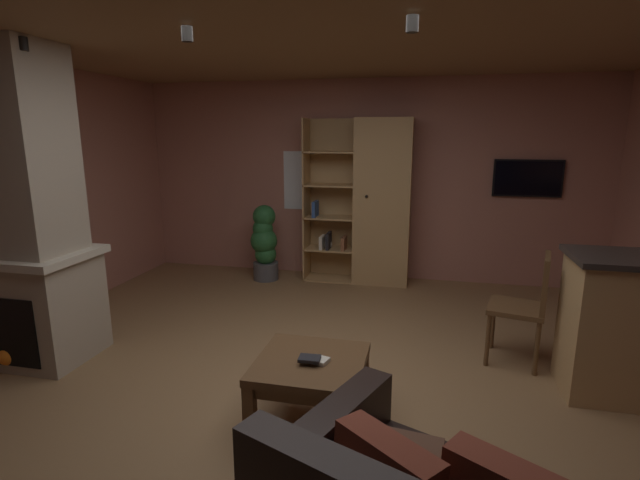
% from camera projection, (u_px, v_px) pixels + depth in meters
% --- Properties ---
extents(floor, '(5.82, 6.02, 0.02)m').
position_uv_depth(floor, '(308.00, 394.00, 3.42)').
color(floor, olive).
rests_on(floor, ground).
extents(wall_back, '(5.94, 0.06, 2.50)m').
position_uv_depth(wall_back, '(365.00, 181.00, 6.03)').
color(wall_back, '#AD7060').
rests_on(wall_back, ground).
extents(ceiling, '(5.82, 6.02, 0.02)m').
position_uv_depth(ceiling, '(306.00, 19.00, 2.86)').
color(ceiling, '#8E6B47').
extents(window_pane_back, '(0.70, 0.01, 0.76)m').
position_uv_depth(window_pane_back, '(310.00, 181.00, 6.16)').
color(window_pane_back, white).
extents(stone_fireplace, '(0.99, 0.75, 2.50)m').
position_uv_depth(stone_fireplace, '(22.00, 225.00, 3.75)').
color(stone_fireplace, tan).
rests_on(stone_fireplace, ground).
extents(bookshelf_cabinet, '(1.31, 0.41, 2.03)m').
position_uv_depth(bookshelf_cabinet, '(375.00, 204.00, 5.79)').
color(bookshelf_cabinet, tan).
rests_on(bookshelf_cabinet, ground).
extents(coffee_table, '(0.68, 0.68, 0.44)m').
position_uv_depth(coffee_table, '(311.00, 372.00, 2.99)').
color(coffee_table, brown).
rests_on(coffee_table, ground).
extents(table_book_0, '(0.12, 0.12, 0.03)m').
position_uv_depth(table_book_0, '(320.00, 361.00, 2.93)').
color(table_book_0, beige).
rests_on(table_book_0, coffee_table).
extents(table_book_1, '(0.14, 0.10, 0.02)m').
position_uv_depth(table_book_1, '(309.00, 359.00, 2.90)').
color(table_book_1, black).
rests_on(table_book_1, coffee_table).
extents(dining_chair, '(0.51, 0.51, 0.92)m').
position_uv_depth(dining_chair, '(528.00, 302.00, 3.75)').
color(dining_chair, brown).
rests_on(dining_chair, ground).
extents(potted_floor_plant, '(0.34, 0.35, 0.96)m').
position_uv_depth(potted_floor_plant, '(264.00, 242.00, 6.00)').
color(potted_floor_plant, '#4C4C51').
rests_on(potted_floor_plant, ground).
extents(wall_mounted_tv, '(0.77, 0.06, 0.43)m').
position_uv_depth(wall_mounted_tv, '(528.00, 178.00, 5.54)').
color(wall_mounted_tv, black).
extents(track_light_spot_0, '(0.07, 0.07, 0.09)m').
position_uv_depth(track_light_spot_0, '(23.00, 44.00, 3.22)').
color(track_light_spot_0, black).
extents(track_light_spot_1, '(0.07, 0.07, 0.09)m').
position_uv_depth(track_light_spot_1, '(187.00, 34.00, 2.90)').
color(track_light_spot_1, black).
extents(track_light_spot_2, '(0.07, 0.07, 0.09)m').
position_uv_depth(track_light_spot_2, '(412.00, 24.00, 2.64)').
color(track_light_spot_2, black).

